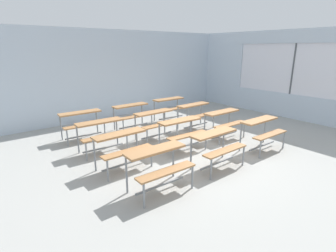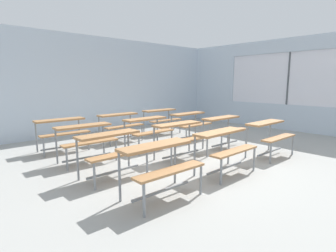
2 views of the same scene
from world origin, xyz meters
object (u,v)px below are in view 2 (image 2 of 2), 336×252
at_px(desk_bench_r2c2, 191,120).
at_px(desk_bench_r3c0, 62,127).
at_px(desk_bench_r0c1, 225,142).
at_px(desk_bench_r0c2, 270,131).
at_px(desk_bench_r1c0, 112,145).
at_px(desk_bench_r3c2, 162,116).
at_px(desk_bench_r0c0, 160,158).
at_px(desk_bench_r1c1, 180,132).
at_px(desk_bench_r1c2, 225,125).
at_px(desk_bench_r2c0, 86,134).
at_px(desk_bench_r3c1, 120,121).
at_px(desk_bench_r2c1, 148,126).

relative_size(desk_bench_r2c2, desk_bench_r3c0, 0.99).
bearing_deg(desk_bench_r0c1, desk_bench_r0c2, -0.91).
relative_size(desk_bench_r1c0, desk_bench_r3c2, 0.99).
bearing_deg(desk_bench_r3c0, desk_bench_r0c0, -87.01).
xyz_separation_m(desk_bench_r0c2, desk_bench_r1c0, (-3.17, 1.16, 0.00)).
relative_size(desk_bench_r1c0, desk_bench_r1c1, 0.99).
bearing_deg(desk_bench_r0c1, desk_bench_r0c0, 179.62).
height_order(desk_bench_r0c1, desk_bench_r1c2, same).
bearing_deg(desk_bench_r3c0, desk_bench_r1c2, -35.18).
bearing_deg(desk_bench_r1c0, desk_bench_r3c0, 88.30).
relative_size(desk_bench_r0c0, desk_bench_r1c0, 1.00).
bearing_deg(desk_bench_r2c0, desk_bench_r0c0, -87.15).
bearing_deg(desk_bench_r0c2, desk_bench_r2c0, 144.73).
bearing_deg(desk_bench_r3c1, desk_bench_r0c2, -65.35).
xyz_separation_m(desk_bench_r0c0, desk_bench_r1c2, (3.01, 1.10, 0.00)).
bearing_deg(desk_bench_r2c1, desk_bench_r3c2, 38.75).
distance_m(desk_bench_r0c2, desk_bench_r1c1, 1.94).
xyz_separation_m(desk_bench_r0c0, desk_bench_r3c1, (1.48, 3.39, 0.00)).
relative_size(desk_bench_r0c1, desk_bench_r2c0, 0.99).
xyz_separation_m(desk_bench_r0c0, desk_bench_r2c0, (-0.03, 2.25, 0.00)).
bearing_deg(desk_bench_r0c1, desk_bench_r1c2, 35.26).
relative_size(desk_bench_r0c0, desk_bench_r1c1, 0.99).
height_order(desk_bench_r3c0, desk_bench_r3c1, same).
distance_m(desk_bench_r2c2, desk_bench_r3c0, 3.32).
xyz_separation_m(desk_bench_r0c0, desk_bench_r1c0, (-0.08, 1.15, 0.00)).
bearing_deg(desk_bench_r2c1, desk_bench_r1c2, -37.95).
bearing_deg(desk_bench_r3c1, desk_bench_r0c1, -90.65).
relative_size(desk_bench_r2c0, desk_bench_r3c0, 1.00).
bearing_deg(desk_bench_r3c1, desk_bench_r3c0, 178.02).
bearing_deg(desk_bench_r2c1, desk_bench_r1c0, -146.73).
distance_m(desk_bench_r1c0, desk_bench_r3c1, 2.73).
distance_m(desk_bench_r2c0, desk_bench_r2c1, 1.56).
relative_size(desk_bench_r0c2, desk_bench_r1c0, 0.99).
height_order(desk_bench_r2c1, desk_bench_r3c0, same).
height_order(desk_bench_r0c2, desk_bench_r1c1, same).
height_order(desk_bench_r1c1, desk_bench_r2c0, same).
bearing_deg(desk_bench_r3c1, desk_bench_r2c2, -36.62).
distance_m(desk_bench_r1c0, desk_bench_r3c0, 2.28).
relative_size(desk_bench_r0c0, desk_bench_r0c1, 1.01).
distance_m(desk_bench_r1c0, desk_bench_r2c0, 1.10).
xyz_separation_m(desk_bench_r1c0, desk_bench_r1c2, (3.09, -0.05, 0.00)).
distance_m(desk_bench_r0c1, desk_bench_r1c0, 1.94).
relative_size(desk_bench_r1c0, desk_bench_r3c1, 1.01).
relative_size(desk_bench_r0c1, desk_bench_r0c2, 1.00).
xyz_separation_m(desk_bench_r0c1, desk_bench_r1c1, (0.06, 1.15, 0.00)).
bearing_deg(desk_bench_r0c1, desk_bench_r2c0, 123.46).
bearing_deg(desk_bench_r2c2, desk_bench_r3c0, 158.28).
bearing_deg(desk_bench_r2c2, desk_bench_r1c0, -161.48).
bearing_deg(desk_bench_r2c2, desk_bench_r0c1, -125.76).
xyz_separation_m(desk_bench_r0c1, desk_bench_r1c0, (-1.56, 1.15, 0.00)).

